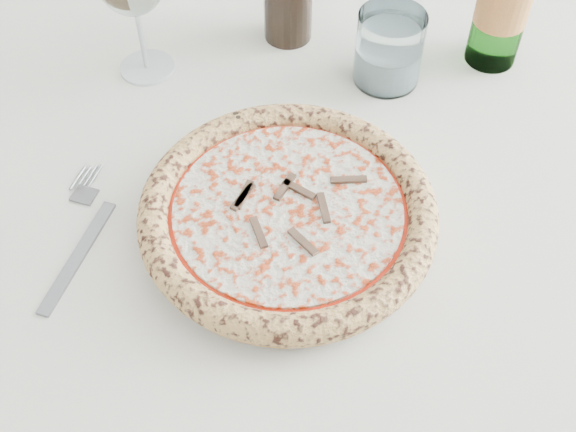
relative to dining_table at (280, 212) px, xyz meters
name	(u,v)px	position (x,y,z in m)	size (l,w,h in m)	color
floor	(274,316)	(0.00, 0.24, -0.67)	(5.00, 6.00, 0.02)	#4A4A54
dining_table	(280,212)	(0.00, 0.00, 0.00)	(1.39, 0.86, 0.76)	brown
plate	(288,222)	(0.00, -0.10, 0.10)	(0.30, 0.30, 0.02)	silver
pizza	(288,212)	(0.00, -0.10, 0.12)	(0.32, 0.32, 0.03)	tan
fork	(80,237)	(-0.22, -0.09, 0.10)	(0.07, 0.21, 0.00)	slate
tumbler	(388,52)	(0.15, 0.13, 0.14)	(0.08, 0.08, 0.10)	white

